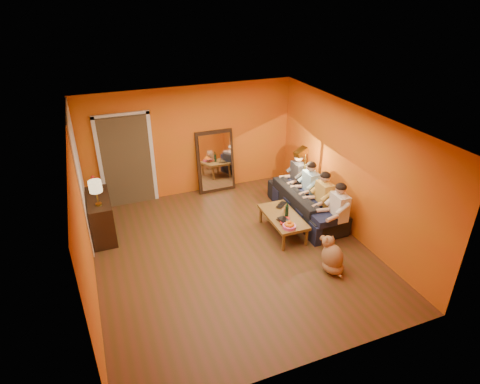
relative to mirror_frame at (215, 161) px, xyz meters
name	(u,v)px	position (x,y,z in m)	size (l,w,h in m)	color
room_shell	(225,184)	(-0.55, -2.26, 0.54)	(5.00, 5.50, 2.60)	brown
white_accent	(80,175)	(-3.04, -0.88, 0.54)	(0.02, 1.90, 2.58)	white
doorway_recess	(126,159)	(-2.05, 0.20, 0.29)	(1.06, 0.30, 2.10)	#3F2D19
door_jamb_left	(100,165)	(-2.62, 0.08, 0.29)	(0.08, 0.06, 2.20)	white
door_jamb_right	(152,158)	(-1.48, 0.08, 0.29)	(0.08, 0.06, 2.20)	white
door_header	(120,115)	(-2.05, 0.08, 1.36)	(1.22, 0.06, 0.08)	white
mirror_frame	(215,161)	(0.00, 0.00, 0.00)	(0.92, 0.06, 1.52)	black
mirror_glass	(216,162)	(0.00, -0.04, 0.00)	(0.78, 0.02, 1.36)	white
sideboard	(101,217)	(-2.79, -1.08, -0.34)	(0.44, 1.18, 0.85)	black
table_lamp	(97,193)	(-2.79, -1.38, 0.34)	(0.24, 0.24, 0.51)	beige
sofa	(306,202)	(1.45, -1.91, -0.44)	(0.85, 2.18, 0.64)	black
coffee_table	(283,224)	(0.64, -2.38, -0.55)	(0.62, 1.22, 0.42)	brown
floor_lamp	(304,179)	(1.55, -1.56, -0.04)	(0.30, 0.24, 1.44)	#A99031
dog	(333,255)	(0.92, -3.77, -0.42)	(0.37, 0.57, 0.67)	#A4694A
person_far_left	(339,211)	(1.58, -2.91, -0.15)	(0.70, 0.44, 1.22)	silver
person_mid_left	(324,199)	(1.58, -2.36, -0.15)	(0.70, 0.44, 1.22)	gold
person_mid_right	(310,188)	(1.58, -1.81, -0.15)	(0.70, 0.44, 1.22)	#9ACDEE
person_far_right	(298,178)	(1.58, -1.26, -0.15)	(0.70, 0.44, 1.22)	#38383D
fruit_bowl	(289,224)	(0.54, -2.83, -0.26)	(0.26, 0.26, 0.16)	#E852A0
wine_bottle	(287,210)	(0.69, -2.43, -0.18)	(0.07, 0.07, 0.31)	black
tumbler	(286,210)	(0.76, -2.26, -0.29)	(0.11, 0.11, 0.10)	#B27F3F
laptop	(283,206)	(0.82, -2.03, -0.33)	(0.32, 0.20, 0.03)	black
book_lower	(280,222)	(0.46, -2.58, -0.33)	(0.17, 0.22, 0.02)	black
book_mid	(280,221)	(0.47, -2.57, -0.31)	(0.20, 0.27, 0.02)	#AC1A13
book_upper	(280,220)	(0.46, -2.59, -0.29)	(0.16, 0.21, 0.02)	black
vase	(96,188)	(-2.79, -0.83, 0.19)	(0.18, 0.18, 0.19)	black
flowers	(94,178)	(-2.79, -0.83, 0.41)	(0.17, 0.17, 0.39)	#AC1A13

